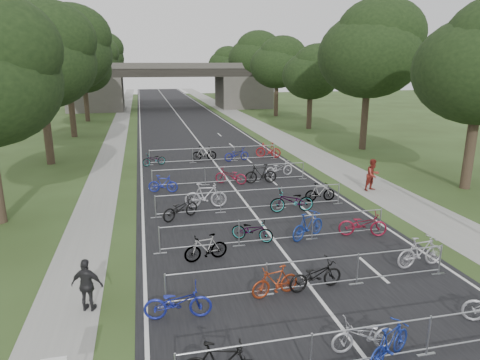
% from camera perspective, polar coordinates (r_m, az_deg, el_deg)
% --- Properties ---
extents(road, '(11.00, 140.00, 0.01)m').
position_cam_1_polar(road, '(54.87, -7.73, 7.87)').
color(road, black).
rests_on(road, ground).
extents(sidewalk_right, '(3.00, 140.00, 0.01)m').
position_cam_1_polar(sidewalk_right, '(56.16, 0.50, 8.17)').
color(sidewalk_right, gray).
rests_on(sidewalk_right, ground).
extents(sidewalk_left, '(2.00, 140.00, 0.01)m').
position_cam_1_polar(sidewalk_left, '(54.69, -15.63, 7.42)').
color(sidewalk_left, gray).
rests_on(sidewalk_left, ground).
extents(lane_markings, '(0.12, 140.00, 0.00)m').
position_cam_1_polar(lane_markings, '(54.87, -7.73, 7.86)').
color(lane_markings, silver).
rests_on(lane_markings, ground).
extents(overpass_bridge, '(31.00, 8.00, 7.05)m').
position_cam_1_polar(overpass_bridge, '(69.46, -9.05, 12.28)').
color(overpass_bridge, '#4D4A44').
rests_on(overpass_bridge, ground).
extents(tree_left_1, '(7.56, 7.56, 11.53)m').
position_cam_1_polar(tree_left_1, '(32.75, -25.10, 14.49)').
color(tree_left_1, '#33261C').
rests_on(tree_left_1, ground).
extents(tree_right_1, '(8.18, 8.18, 12.47)m').
position_cam_1_polar(tree_right_1, '(36.88, 17.11, 16.10)').
color(tree_right_1, '#33261C').
rests_on(tree_right_1, ground).
extents(tree_left_2, '(8.40, 8.40, 12.81)m').
position_cam_1_polar(tree_left_2, '(44.59, -22.10, 15.70)').
color(tree_left_2, '#33261C').
rests_on(tree_left_2, ground).
extents(tree_right_2, '(6.16, 6.16, 9.39)m').
position_cam_1_polar(tree_right_2, '(47.70, 9.60, 13.86)').
color(tree_right_2, '#33261C').
rests_on(tree_right_2, ground).
extents(tree_left_3, '(6.72, 6.72, 10.25)m').
position_cam_1_polar(tree_left_3, '(56.48, -20.10, 13.92)').
color(tree_left_3, '#33261C').
rests_on(tree_left_3, ground).
extents(tree_right_3, '(7.17, 7.17, 10.93)m').
position_cam_1_polar(tree_right_3, '(58.96, 5.07, 15.20)').
color(tree_right_3, '#33261C').
rests_on(tree_right_3, ground).
extents(tree_left_4, '(7.56, 7.56, 11.53)m').
position_cam_1_polar(tree_left_4, '(68.42, -19.00, 14.78)').
color(tree_left_4, '#33261C').
rests_on(tree_left_4, ground).
extents(tree_right_4, '(8.18, 8.18, 12.47)m').
position_cam_1_polar(tree_right_4, '(70.49, 1.97, 16.05)').
color(tree_right_4, '#33261C').
rests_on(tree_right_4, ground).
extents(tree_left_5, '(8.40, 8.40, 12.81)m').
position_cam_1_polar(tree_left_5, '(80.38, -18.22, 15.39)').
color(tree_left_5, '#33261C').
rests_on(tree_left_5, ground).
extents(tree_right_5, '(6.16, 6.16, 9.39)m').
position_cam_1_polar(tree_right_5, '(82.14, -0.26, 14.59)').
color(tree_right_5, '#33261C').
rests_on(tree_right_5, ground).
extents(tree_left_6, '(6.72, 6.72, 10.25)m').
position_cam_1_polar(tree_left_6, '(92.34, -17.52, 14.32)').
color(tree_left_6, '#33261C').
rests_on(tree_left_6, ground).
extents(tree_right_6, '(7.17, 7.17, 10.93)m').
position_cam_1_polar(tree_right_6, '(93.88, -1.94, 15.26)').
color(tree_right_6, '#33261C').
rests_on(tree_right_6, ground).
extents(barrier_row_1, '(9.70, 0.08, 1.10)m').
position_cam_1_polar(barrier_row_1, '(11.27, 17.15, -20.26)').
color(barrier_row_1, '#A2A5AA').
rests_on(barrier_row_1, ground).
extents(barrier_row_2, '(9.70, 0.08, 1.10)m').
position_cam_1_polar(barrier_row_2, '(14.00, 9.71, -12.28)').
color(barrier_row_2, '#A2A5AA').
rests_on(barrier_row_2, ground).
extents(barrier_row_3, '(9.70, 0.08, 1.10)m').
position_cam_1_polar(barrier_row_3, '(17.24, 4.87, -6.66)').
color(barrier_row_3, '#A2A5AA').
rests_on(barrier_row_3, ground).
extents(barrier_row_4, '(9.70, 0.08, 1.10)m').
position_cam_1_polar(barrier_row_4, '(20.85, 1.53, -2.67)').
color(barrier_row_4, '#A2A5AA').
rests_on(barrier_row_4, ground).
extents(barrier_row_5, '(9.70, 0.08, 1.10)m').
position_cam_1_polar(barrier_row_5, '(25.53, -1.28, 0.71)').
color(barrier_row_5, '#A2A5AA').
rests_on(barrier_row_5, ground).
extents(barrier_row_6, '(9.70, 0.08, 1.10)m').
position_cam_1_polar(barrier_row_6, '(31.27, -3.52, 3.41)').
color(barrier_row_6, '#A2A5AA').
rests_on(barrier_row_6, ground).
extents(bike_5, '(1.72, 0.67, 0.89)m').
position_cam_1_polar(bike_5, '(11.71, 16.21, -19.28)').
color(bike_5, '#B0B1B9').
rests_on(bike_5, ground).
extents(bike_6, '(1.71, 1.19, 1.01)m').
position_cam_1_polar(bike_6, '(11.52, 19.35, -19.86)').
color(bike_6, navy).
rests_on(bike_6, ground).
extents(bike_8, '(1.97, 0.86, 1.00)m').
position_cam_1_polar(bike_8, '(12.59, -8.27, -15.83)').
color(bike_8, navy).
rests_on(bike_8, ground).
extents(bike_9, '(1.67, 0.78, 0.97)m').
position_cam_1_polar(bike_9, '(13.57, 4.72, -13.34)').
color(bike_9, maroon).
rests_on(bike_9, ground).
extents(bike_10, '(1.93, 0.91, 0.98)m').
position_cam_1_polar(bike_10, '(14.08, 10.04, -12.40)').
color(bike_10, black).
rests_on(bike_10, ground).
extents(bike_11, '(1.94, 0.70, 1.14)m').
position_cam_1_polar(bike_11, '(16.50, 22.95, -8.83)').
color(bike_11, '#ACAAB2').
rests_on(bike_11, ground).
extents(bike_12, '(1.70, 0.75, 0.99)m').
position_cam_1_polar(bike_12, '(15.78, -4.57, -9.00)').
color(bike_12, '#A2A5AA').
rests_on(bike_12, ground).
extents(bike_13, '(1.80, 1.46, 0.92)m').
position_cam_1_polar(bike_13, '(17.38, 1.65, -6.72)').
color(bike_13, '#A2A5AA').
rests_on(bike_13, ground).
extents(bike_14, '(1.91, 1.37, 1.13)m').
position_cam_1_polar(bike_14, '(17.79, 9.06, -6.01)').
color(bike_14, navy).
rests_on(bike_14, ground).
extents(bike_15, '(2.10, 1.21, 1.04)m').
position_cam_1_polar(bike_15, '(18.54, 16.03, -5.70)').
color(bike_15, maroon).
rests_on(bike_15, ground).
extents(bike_16, '(2.01, 1.60, 1.02)m').
position_cam_1_polar(bike_16, '(19.94, -7.97, -3.77)').
color(bike_16, black).
rests_on(bike_16, ground).
extents(bike_17, '(2.15, 0.86, 1.26)m').
position_cam_1_polar(bike_17, '(21.30, -4.59, -2.09)').
color(bike_17, '#B5B4BD').
rests_on(bike_17, ground).
extents(bike_18, '(2.20, 0.89, 1.13)m').
position_cam_1_polar(bike_18, '(20.78, 6.94, -2.79)').
color(bike_18, '#A2A5AA').
rests_on(bike_18, ground).
extents(bike_19, '(1.64, 0.52, 0.98)m').
position_cam_1_polar(bike_19, '(22.62, 10.63, -1.63)').
color(bike_19, '#A2A5AA').
rests_on(bike_19, ground).
extents(bike_20, '(1.72, 0.87, 0.99)m').
position_cam_1_polar(bike_20, '(24.14, -10.23, -0.51)').
color(bike_20, '#1B2799').
rests_on(bike_20, ground).
extents(bike_21, '(2.01, 1.47, 1.01)m').
position_cam_1_polar(bike_21, '(25.43, -1.24, 0.55)').
color(bike_21, maroon).
rests_on(bike_21, ground).
extents(bike_22, '(1.97, 0.68, 1.16)m').
position_cam_1_polar(bike_22, '(25.62, 2.79, 0.83)').
color(bike_22, black).
rests_on(bike_22, ground).
extents(bike_23, '(2.09, 1.17, 1.04)m').
position_cam_1_polar(bike_23, '(27.28, 5.21, 1.55)').
color(bike_23, silver).
rests_on(bike_23, ground).
extents(bike_24, '(1.77, 1.08, 0.88)m').
position_cam_1_polar(bike_24, '(30.64, -11.39, 2.68)').
color(bike_24, '#A2A5AA').
rests_on(bike_24, ground).
extents(bike_25, '(1.81, 0.58, 1.08)m').
position_cam_1_polar(bike_25, '(31.71, -4.79, 3.54)').
color(bike_25, '#A2A5AA').
rests_on(bike_25, ground).
extents(bike_26, '(2.01, 1.03, 1.01)m').
position_cam_1_polar(bike_26, '(31.52, -0.46, 3.46)').
color(bike_26, navy).
rests_on(bike_26, ground).
extents(bike_27, '(1.97, 1.37, 1.16)m').
position_cam_1_polar(bike_27, '(32.72, 3.79, 4.00)').
color(bike_27, maroon).
rests_on(bike_27, ground).
extents(pedestrian_b, '(1.03, 0.90, 1.81)m').
position_cam_1_polar(pedestrian_b, '(25.17, 17.28, 0.64)').
color(pedestrian_b, maroon).
rests_on(pedestrian_b, ground).
extents(pedestrian_c, '(1.01, 0.67, 1.60)m').
position_cam_1_polar(pedestrian_c, '(13.41, -19.70, -13.09)').
color(pedestrian_c, '#232325').
rests_on(pedestrian_c, ground).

